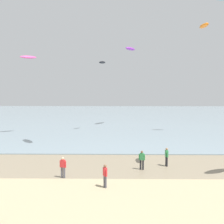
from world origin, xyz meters
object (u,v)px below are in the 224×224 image
person_right_flank (105,175)px  person_trailing_behind (63,167)px  kite_aloft_5 (28,57)px  person_left_flank (167,156)px  kite_aloft_9 (204,26)px  kite_aloft_4 (102,62)px  kite_aloft_1 (130,49)px  person_by_waterline (142,159)px

person_right_flank → person_trailing_behind: size_ratio=1.00×
person_trailing_behind → kite_aloft_5: bearing=112.6°
person_left_flank → kite_aloft_9: bearing=-28.1°
kite_aloft_4 → kite_aloft_1: bearing=168.2°
person_trailing_behind → person_right_flank: bearing=-32.6°
person_left_flank → kite_aloft_9: kite_aloft_9 is taller
person_left_flank → kite_aloft_1: kite_aloft_1 is taller
kite_aloft_9 → person_by_waterline: bearing=-90.6°
person_by_waterline → person_right_flank: (-3.06, -4.65, 0.00)m
person_by_waterline → kite_aloft_9: (5.06, -0.22, 11.46)m
person_trailing_behind → kite_aloft_5: kite_aloft_5 is taller
person_right_flank → kite_aloft_9: (8.12, 4.43, 11.46)m
kite_aloft_4 → kite_aloft_9: size_ratio=0.94×
person_by_waterline → kite_aloft_9: bearing=-2.5°
kite_aloft_1 → kite_aloft_9: kite_aloft_1 is taller
person_trailing_behind → kite_aloft_1: (6.65, 29.61, 12.67)m
person_right_flank → person_left_flank: bearing=47.2°
person_right_flank → kite_aloft_1: (3.19, 31.83, 12.67)m
person_by_waterline → person_trailing_behind: bearing=-159.5°
person_right_flank → kite_aloft_5: (-11.86, 22.43, 10.45)m
person_trailing_behind → kite_aloft_5: size_ratio=0.70×
person_by_waterline → person_trailing_behind: size_ratio=1.00×
kite_aloft_1 → kite_aloft_9: 27.87m
kite_aloft_9 → person_trailing_behind: bearing=-77.3°
kite_aloft_5 → kite_aloft_9: (19.98, -18.00, 1.00)m
kite_aloft_5 → person_left_flank: bearing=-79.4°
person_by_waterline → person_right_flank: size_ratio=1.00×
person_by_waterline → kite_aloft_1: kite_aloft_1 is taller
kite_aloft_1 → person_left_flank: bearing=31.9°
person_by_waterline → kite_aloft_4: 23.91m
person_trailing_behind → kite_aloft_4: kite_aloft_4 is taller
person_right_flank → kite_aloft_1: size_ratio=0.53×
kite_aloft_4 → kite_aloft_9: (9.51, -21.51, 1.52)m
person_by_waterline → kite_aloft_9: 12.53m
person_by_waterline → person_trailing_behind: (-6.52, -2.44, 0.00)m
person_trailing_behind → kite_aloft_9: kite_aloft_9 is taller
person_right_flank → kite_aloft_9: bearing=28.6°
person_right_flank → kite_aloft_4: kite_aloft_4 is taller
person_left_flank → person_trailing_behind: size_ratio=1.00×
person_left_flank → kite_aloft_5: size_ratio=0.70×
person_left_flank → kite_aloft_1: 28.98m
person_by_waterline → kite_aloft_4: bearing=101.8°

